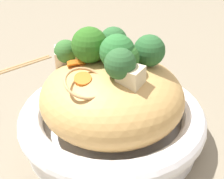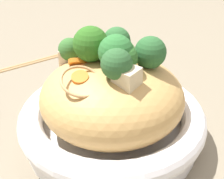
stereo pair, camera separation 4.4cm
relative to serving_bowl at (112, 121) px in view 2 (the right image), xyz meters
The scene contains 8 objects.
ground_plane 0.03m from the serving_bowl, ahead, with size 3.00×3.00×0.00m, color #7C705C.
serving_bowl is the anchor object (origin of this frame).
noodle_heap 0.05m from the serving_bowl, 119.88° to the right, with size 0.21×0.21×0.12m.
broccoli_florets 0.12m from the serving_bowl, 132.73° to the left, with size 0.16×0.12×0.08m.
carrot_coins 0.10m from the serving_bowl, 150.13° to the right, with size 0.07×0.11×0.02m.
zucchini_slices 0.10m from the serving_bowl, 120.13° to the left, with size 0.12×0.11×0.05m.
chicken_chunks 0.10m from the serving_bowl, behind, with size 0.17×0.10×0.05m.
chopsticks_pair 0.34m from the serving_bowl, behind, with size 0.03×0.22×0.01m.
Camera 2 is at (0.30, -0.23, 0.31)m, focal length 47.71 mm.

